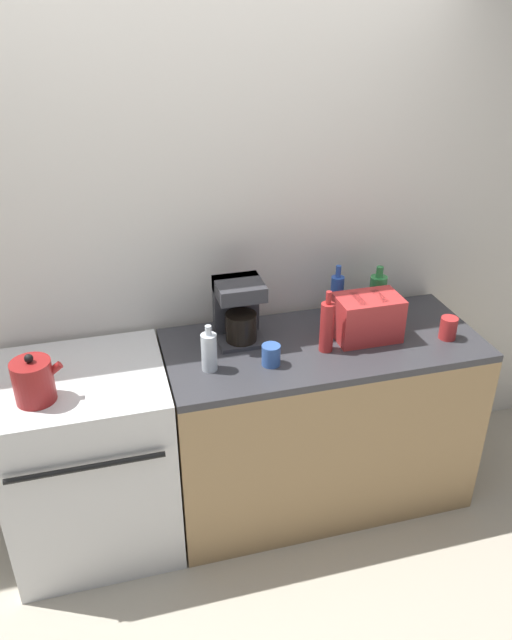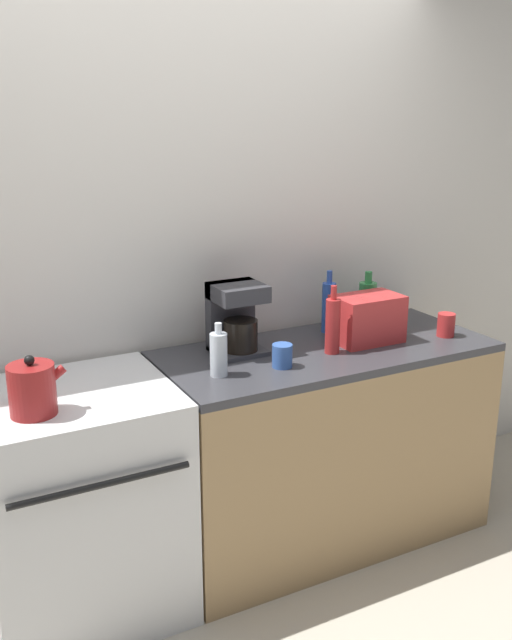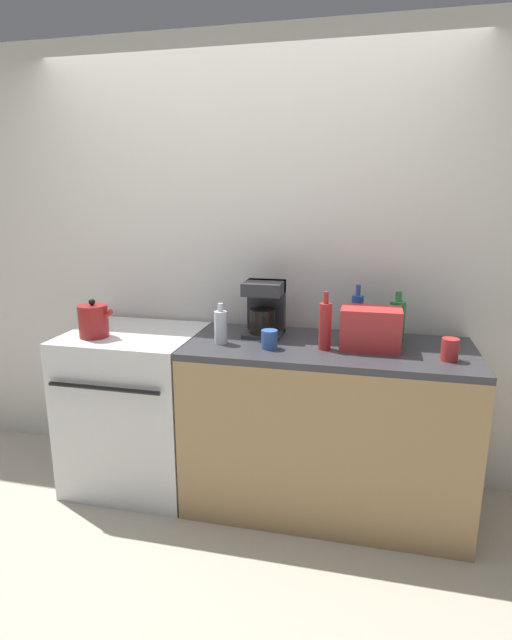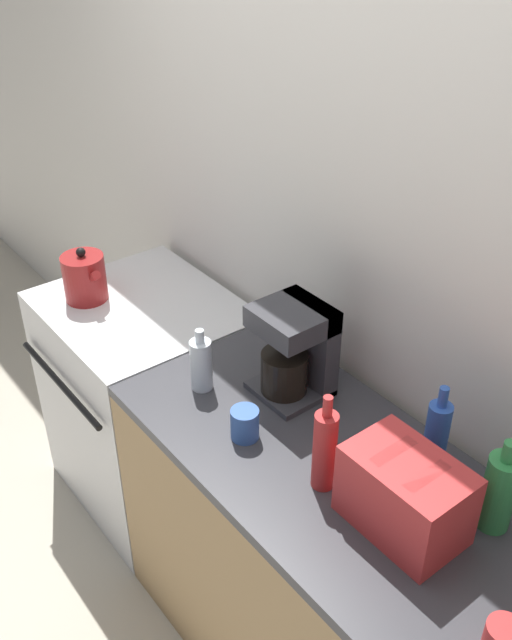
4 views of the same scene
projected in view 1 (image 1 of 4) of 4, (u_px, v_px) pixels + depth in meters
name	position (u px, v px, depth m)	size (l,w,h in m)	color
ground_plane	(233.00, 558.00, 2.98)	(12.00, 12.00, 0.00)	beige
wall_back	(194.00, 251.00, 2.97)	(8.00, 0.05, 2.60)	silver
stove	(91.00, 458.00, 2.90)	(0.74, 0.70, 0.94)	silver
counter_block	(319.00, 421.00, 3.16)	(1.50, 0.66, 0.94)	tan
kettle	(34.00, 381.00, 2.49)	(0.20, 0.16, 0.22)	maroon
toaster	(367.00, 317.00, 2.93)	(0.30, 0.20, 0.21)	red
coffee_maker	(239.00, 309.00, 2.89)	(0.21, 0.21, 0.31)	#333338
bottle_green	(377.00, 296.00, 3.11)	(0.08, 0.08, 0.27)	#338C47
bottle_clear	(209.00, 351.00, 2.69)	(0.07, 0.07, 0.22)	silver
bottle_red	(327.00, 326.00, 2.81)	(0.06, 0.06, 0.30)	#B72828
bottle_blue	(337.00, 298.00, 3.07)	(0.06, 0.06, 0.30)	#2D56B7
cup_blue	(271.00, 355.00, 2.74)	(0.08, 0.08, 0.10)	#3860B2
cup_red	(448.00, 328.00, 2.94)	(0.08, 0.08, 0.11)	red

